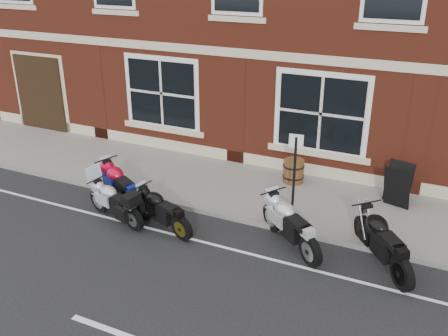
{
  "coord_description": "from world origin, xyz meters",
  "views": [
    {
      "loc": [
        4.63,
        -8.26,
        5.92
      ],
      "look_at": [
        -0.01,
        1.6,
        1.23
      ],
      "focal_mm": 40.0,
      "sensor_mm": 36.0,
      "label": 1
    }
  ],
  "objects": [
    {
      "name": "a_board_sign",
      "position": [
        3.77,
        3.66,
        0.66
      ],
      "size": [
        0.74,
        0.59,
        1.08
      ],
      "primitive_type": null,
      "rotation": [
        0.0,
        0.0,
        -0.26
      ],
      "color": "black",
      "rests_on": "sidewalk"
    },
    {
      "name": "moto_naked_black",
      "position": [
        3.85,
        1.01,
        0.59
      ],
      "size": [
        1.49,
        1.92,
        1.03
      ],
      "rotation": [
        0.0,
        0.0,
        0.64
      ],
      "color": "black",
      "rests_on": "ground"
    },
    {
      "name": "kerb",
      "position": [
        0.0,
        1.42,
        0.06
      ],
      "size": [
        30.0,
        0.16,
        0.12
      ],
      "primitive_type": "cube",
      "color": "slate",
      "rests_on": "ground"
    },
    {
      "name": "sidewalk",
      "position": [
        0.0,
        3.0,
        0.06
      ],
      "size": [
        30.0,
        3.0,
        0.12
      ],
      "primitive_type": "cube",
      "color": "slate",
      "rests_on": "ground"
    },
    {
      "name": "moto_touring_silver",
      "position": [
        -2.26,
        0.24,
        0.52
      ],
      "size": [
        1.89,
        0.73,
        1.28
      ],
      "rotation": [
        0.0,
        0.0,
        1.27
      ],
      "color": "black",
      "rests_on": "ground"
    },
    {
      "name": "moto_sport_black",
      "position": [
        -1.02,
        0.35,
        0.51
      ],
      "size": [
        1.91,
        0.77,
        0.89
      ],
      "rotation": [
        0.0,
        0.0,
        1.24
      ],
      "color": "black",
      "rests_on": "ground"
    },
    {
      "name": "parking_sign",
      "position": [
        1.74,
        1.55,
        1.41
      ],
      "size": [
        0.32,
        0.06,
        2.24
      ],
      "rotation": [
        0.0,
        0.0,
        0.12
      ],
      "color": "black",
      "rests_on": "sidewalk"
    },
    {
      "name": "ground",
      "position": [
        0.0,
        0.0,
        0.0
      ],
      "size": [
        80.0,
        80.0,
        0.0
      ],
      "primitive_type": "plane",
      "color": "black",
      "rests_on": "ground"
    },
    {
      "name": "moto_sport_silver",
      "position": [
        1.93,
        0.9,
        0.58
      ],
      "size": [
        1.79,
        1.55,
        1.01
      ],
      "rotation": [
        0.0,
        0.0,
        0.87
      ],
      "color": "black",
      "rests_on": "ground"
    },
    {
      "name": "barrel_planter",
      "position": [
        1.02,
        3.89,
        0.45
      ],
      "size": [
        0.59,
        0.59,
        0.65
      ],
      "color": "#4B2514",
      "rests_on": "sidewalk"
    },
    {
      "name": "moto_sport_red",
      "position": [
        -2.56,
        0.95,
        0.58
      ],
      "size": [
        2.0,
        1.23,
        1.0
      ],
      "rotation": [
        0.0,
        0.0,
        1.05
      ],
      "color": "black",
      "rests_on": "ground"
    }
  ]
}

